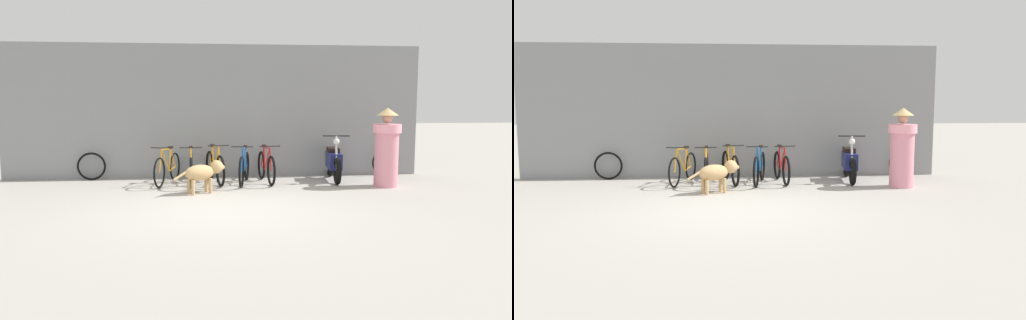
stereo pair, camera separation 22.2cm
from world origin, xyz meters
TOP-DOWN VIEW (x-y plane):
  - ground_plane at (0.00, 0.00)m, footprint 60.00×60.00m
  - shop_wall_back at (0.00, 3.64)m, footprint 9.70×0.20m
  - bicycle_0 at (-1.09, 2.69)m, footprint 0.56×1.57m
  - bicycle_1 at (-0.58, 2.56)m, footprint 0.46×1.60m
  - bicycle_2 at (-0.06, 2.71)m, footprint 0.50×1.62m
  - bicycle_3 at (0.56, 2.54)m, footprint 0.48×1.60m
  - bicycle_4 at (1.06, 2.69)m, footprint 0.46×1.60m
  - motorcycle at (2.62, 2.80)m, footprint 0.58×1.82m
  - stray_dog at (-0.32, 1.54)m, footprint 1.02×0.66m
  - person_in_robes at (3.50, 1.90)m, footprint 0.59×0.59m
  - spare_tire_left at (4.03, 3.40)m, footprint 0.63×0.08m
  - spare_tire_right at (-2.83, 3.40)m, footprint 0.64×0.09m

SIDE VIEW (x-z plane):
  - ground_plane at x=0.00m, z-range 0.00..0.00m
  - spare_tire_left at x=4.03m, z-range 0.00..0.63m
  - spare_tire_right at x=-2.83m, z-range 0.00..0.64m
  - bicycle_1 at x=-0.58m, z-range -0.08..0.76m
  - bicycle_4 at x=1.06m, z-range -0.08..0.77m
  - bicycle_0 at x=-1.09m, z-range -0.07..0.76m
  - bicycle_3 at x=0.56m, z-range -0.08..0.77m
  - bicycle_2 at x=-0.06m, z-range -0.08..0.79m
  - stray_dog at x=-0.32m, z-range 0.10..0.73m
  - motorcycle at x=2.62m, z-range -0.11..0.94m
  - person_in_robes at x=3.50m, z-range 0.00..1.65m
  - shop_wall_back at x=0.00m, z-range 0.00..3.09m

